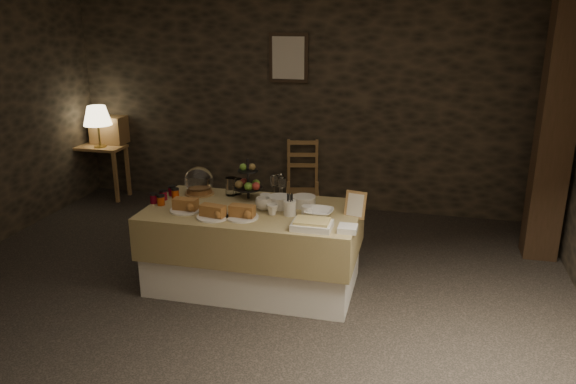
% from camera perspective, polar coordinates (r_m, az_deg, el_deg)
% --- Properties ---
extents(ground_plane, '(5.50, 5.00, 0.01)m').
position_cam_1_polar(ground_plane, '(4.67, -5.41, -11.09)').
color(ground_plane, black).
rests_on(ground_plane, ground).
extents(room_shell, '(5.52, 5.02, 2.60)m').
position_cam_1_polar(room_shell, '(4.14, -6.05, 8.15)').
color(room_shell, black).
rests_on(room_shell, ground).
extents(buffet_table, '(1.76, 0.93, 0.70)m').
position_cam_1_polar(buffet_table, '(4.76, -3.55, -5.08)').
color(buffet_table, silver).
rests_on(buffet_table, ground_plane).
extents(console_table, '(0.62, 0.35, 0.66)m').
position_cam_1_polar(console_table, '(7.37, -18.55, 3.47)').
color(console_table, olive).
rests_on(console_table, ground_plane).
extents(table_lamp, '(0.34, 0.34, 0.51)m').
position_cam_1_polar(table_lamp, '(7.20, -18.83, 7.31)').
color(table_lamp, '#A88D40').
rests_on(table_lamp, console_table).
extents(wine_rack, '(0.42, 0.26, 0.34)m').
position_cam_1_polar(wine_rack, '(7.43, -17.73, 6.04)').
color(wine_rack, olive).
rests_on(wine_rack, console_table).
extents(chair, '(0.45, 0.44, 0.64)m').
position_cam_1_polar(chair, '(6.60, 1.60, 1.26)').
color(chair, olive).
rests_on(chair, ground_plane).
extents(timber_column, '(0.30, 0.30, 2.60)m').
position_cam_1_polar(timber_column, '(5.64, 25.61, 6.41)').
color(timber_column, black).
rests_on(timber_column, ground_plane).
extents(framed_picture, '(0.45, 0.04, 0.55)m').
position_cam_1_polar(framed_picture, '(6.51, 0.06, 13.47)').
color(framed_picture, '#302317').
rests_on(framed_picture, room_shell).
extents(plate_stack_a, '(0.19, 0.19, 0.10)m').
position_cam_1_polar(plate_stack_a, '(4.66, -0.84, -1.00)').
color(plate_stack_a, silver).
rests_on(plate_stack_a, buffet_table).
extents(plate_stack_b, '(0.20, 0.20, 0.08)m').
position_cam_1_polar(plate_stack_b, '(4.70, 1.61, -0.93)').
color(plate_stack_b, silver).
rests_on(plate_stack_b, buffet_table).
extents(cutlery_holder, '(0.10, 0.10, 0.12)m').
position_cam_1_polar(cutlery_holder, '(4.49, 0.19, -1.63)').
color(cutlery_holder, silver).
rests_on(cutlery_holder, buffet_table).
extents(cup_a, '(0.15, 0.15, 0.10)m').
position_cam_1_polar(cup_a, '(4.61, -2.51, -1.19)').
color(cup_a, silver).
rests_on(cup_a, buffet_table).
extents(cup_b, '(0.12, 0.12, 0.09)m').
position_cam_1_polar(cup_b, '(4.50, -1.62, -1.78)').
color(cup_b, silver).
rests_on(cup_b, buffet_table).
extents(mug_c, '(0.09, 0.09, 0.09)m').
position_cam_1_polar(mug_c, '(4.72, -2.31, -0.78)').
color(mug_c, silver).
rests_on(mug_c, buffet_table).
extents(mug_d, '(0.08, 0.08, 0.09)m').
position_cam_1_polar(mug_d, '(4.46, 1.92, -1.97)').
color(mug_d, silver).
rests_on(mug_d, buffet_table).
extents(bowl, '(0.25, 0.25, 0.06)m').
position_cam_1_polar(bowl, '(4.48, 3.13, -2.10)').
color(bowl, silver).
rests_on(bowl, buffet_table).
extents(cake_dome, '(0.26, 0.26, 0.26)m').
position_cam_1_polar(cake_dome, '(5.05, -9.03, 0.95)').
color(cake_dome, olive).
rests_on(cake_dome, buffet_table).
extents(fruit_stand, '(0.25, 0.25, 0.35)m').
position_cam_1_polar(fruit_stand, '(4.87, -4.05, 0.88)').
color(fruit_stand, black).
rests_on(fruit_stand, buffet_table).
extents(bread_platter_left, '(0.26, 0.26, 0.11)m').
position_cam_1_polar(bread_platter_left, '(4.66, -10.36, -1.43)').
color(bread_platter_left, silver).
rests_on(bread_platter_left, buffet_table).
extents(bread_platter_center, '(0.26, 0.26, 0.11)m').
position_cam_1_polar(bread_platter_center, '(4.47, -7.64, -2.12)').
color(bread_platter_center, silver).
rests_on(bread_platter_center, buffet_table).
extents(bread_platter_right, '(0.26, 0.26, 0.11)m').
position_cam_1_polar(bread_platter_right, '(4.44, -4.68, -2.15)').
color(bread_platter_right, silver).
rests_on(bread_platter_right, buffet_table).
extents(jam_jars, '(0.18, 0.32, 0.07)m').
position_cam_1_polar(jam_jars, '(4.95, -12.37, -0.41)').
color(jam_jars, maroon).
rests_on(jam_jars, buffet_table).
extents(tart_dish, '(0.30, 0.22, 0.07)m').
position_cam_1_polar(tart_dish, '(4.22, 2.46, -3.31)').
color(tart_dish, silver).
rests_on(tart_dish, buffet_table).
extents(square_dish, '(0.14, 0.14, 0.04)m').
position_cam_1_polar(square_dish, '(4.19, 6.08, -3.73)').
color(square_dish, silver).
rests_on(square_dish, buffet_table).
extents(menu_frame, '(0.18, 0.10, 0.22)m').
position_cam_1_polar(menu_frame, '(4.50, 6.86, -1.30)').
color(menu_frame, olive).
rests_on(menu_frame, buffet_table).
extents(storage_jar_a, '(0.10, 0.10, 0.16)m').
position_cam_1_polar(storage_jar_a, '(4.99, -5.81, 0.57)').
color(storage_jar_a, white).
rests_on(storage_jar_a, buffet_table).
extents(storage_jar_b, '(0.09, 0.09, 0.14)m').
position_cam_1_polar(storage_jar_b, '(5.02, -5.21, 0.58)').
color(storage_jar_b, white).
rests_on(storage_jar_b, buffet_table).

